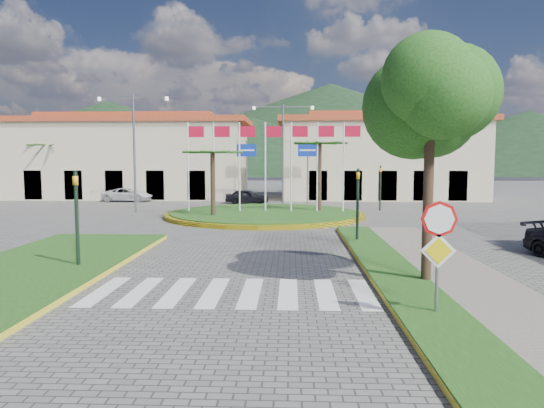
{
  "coord_description": "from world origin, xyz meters",
  "views": [
    {
      "loc": [
        1.67,
        -8.66,
        3.51
      ],
      "look_at": [
        1.01,
        8.0,
        2.03
      ],
      "focal_mm": 32.0,
      "sensor_mm": 36.0,
      "label": 1
    }
  ],
  "objects_px": {
    "car_dark_b": "(317,192)",
    "roundabout_island": "(265,214)",
    "stop_sign": "(438,240)",
    "car_dark_a": "(247,197)",
    "deciduous_tree": "(431,100)",
    "white_van": "(128,195)"
  },
  "relations": [
    {
      "from": "white_van",
      "to": "car_dark_b",
      "type": "bearing_deg",
      "value": -80.01
    },
    {
      "from": "stop_sign",
      "to": "white_van",
      "type": "xyz_separation_m",
      "value": [
        -17.54,
        31.08,
        -1.2
      ]
    },
    {
      "from": "deciduous_tree",
      "to": "car_dark_a",
      "type": "bearing_deg",
      "value": 105.96
    },
    {
      "from": "stop_sign",
      "to": "deciduous_tree",
      "type": "bearing_deg",
      "value": 78.82
    },
    {
      "from": "roundabout_island",
      "to": "car_dark_a",
      "type": "height_order",
      "value": "roundabout_island"
    },
    {
      "from": "deciduous_tree",
      "to": "white_van",
      "type": "bearing_deg",
      "value": 122.9
    },
    {
      "from": "white_van",
      "to": "car_dark_a",
      "type": "distance_m",
      "value": 10.85
    },
    {
      "from": "stop_sign",
      "to": "white_van",
      "type": "distance_m",
      "value": 35.7
    },
    {
      "from": "deciduous_tree",
      "to": "car_dark_b",
      "type": "height_order",
      "value": "deciduous_tree"
    },
    {
      "from": "stop_sign",
      "to": "deciduous_tree",
      "type": "distance_m",
      "value": 4.59
    },
    {
      "from": "roundabout_island",
      "to": "white_van",
      "type": "relative_size",
      "value": 3.0
    },
    {
      "from": "roundabout_island",
      "to": "car_dark_b",
      "type": "height_order",
      "value": "roundabout_island"
    },
    {
      "from": "car_dark_b",
      "to": "car_dark_a",
      "type": "bearing_deg",
      "value": 117.69
    },
    {
      "from": "stop_sign",
      "to": "car_dark_a",
      "type": "bearing_deg",
      "value": 103.25
    },
    {
      "from": "car_dark_b",
      "to": "white_van",
      "type": "bearing_deg",
      "value": 87.73
    },
    {
      "from": "roundabout_island",
      "to": "stop_sign",
      "type": "height_order",
      "value": "roundabout_island"
    },
    {
      "from": "car_dark_b",
      "to": "roundabout_island",
      "type": "bearing_deg",
      "value": 150.38
    },
    {
      "from": "stop_sign",
      "to": "car_dark_b",
      "type": "height_order",
      "value": "stop_sign"
    },
    {
      "from": "deciduous_tree",
      "to": "white_van",
      "type": "distance_m",
      "value": 33.71
    },
    {
      "from": "roundabout_island",
      "to": "car_dark_a",
      "type": "xyz_separation_m",
      "value": [
        -1.97,
        9.09,
        0.42
      ]
    },
    {
      "from": "deciduous_tree",
      "to": "roundabout_island",
      "type": "bearing_deg",
      "value": 107.91
    },
    {
      "from": "stop_sign",
      "to": "car_dark_a",
      "type": "xyz_separation_m",
      "value": [
        -6.86,
        29.13,
        -1.19
      ]
    }
  ]
}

